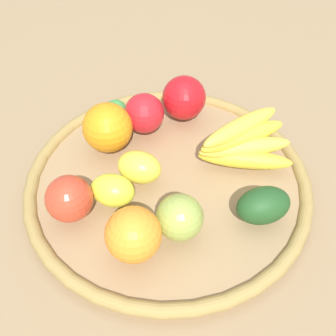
{
  "coord_description": "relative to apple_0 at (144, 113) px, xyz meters",
  "views": [
    {
      "loc": [
        -0.24,
        -0.39,
        0.54
      ],
      "look_at": [
        0.0,
        0.0,
        0.05
      ],
      "focal_mm": 45.64,
      "sensor_mm": 36.0,
      "label": 1
    }
  ],
  "objects": [
    {
      "name": "orange_1",
      "position": [
        -0.07,
        -0.01,
        0.01
      ],
      "size": [
        0.12,
        0.12,
        0.08
      ],
      "primitive_type": "sphere",
      "rotation": [
        0.0,
        0.0,
        5.5
      ],
      "color": "orange",
      "rests_on": "basket"
    },
    {
      "name": "ground_plane",
      "position": [
        -0.02,
        -0.12,
        -0.06
      ],
      "size": [
        2.4,
        2.4,
        0.0
      ],
      "primitive_type": "plane",
      "color": "#907551",
      "rests_on": "ground"
    },
    {
      "name": "lime_0",
      "position": [
        -0.03,
        0.05,
        -0.01
      ],
      "size": [
        0.05,
        0.05,
        0.04
      ],
      "primitive_type": "sphere",
      "rotation": [
        0.0,
        0.0,
        4.53
      ],
      "color": "#409243",
      "rests_on": "basket"
    },
    {
      "name": "apple_1",
      "position": [
        0.08,
        -0.0,
        0.0
      ],
      "size": [
        0.08,
        0.08,
        0.08
      ],
      "primitive_type": "sphere",
      "rotation": [
        0.0,
        0.0,
        6.21
      ],
      "color": "red",
      "rests_on": "basket"
    },
    {
      "name": "basket",
      "position": [
        -0.02,
        -0.12,
        -0.05
      ],
      "size": [
        0.46,
        0.46,
        0.03
      ],
      "color": "#997A52",
      "rests_on": "ground_plane"
    },
    {
      "name": "lemon_1",
      "position": [
        -0.12,
        -0.12,
        -0.01
      ],
      "size": [
        0.08,
        0.08,
        0.05
      ],
      "primitive_type": "ellipsoid",
      "rotation": [
        0.0,
        0.0,
        2.35
      ],
      "color": "yellow",
      "rests_on": "basket"
    },
    {
      "name": "apple_2",
      "position": [
        -0.18,
        -0.11,
        -0.0
      ],
      "size": [
        0.08,
        0.08,
        0.07
      ],
      "primitive_type": "sphere",
      "rotation": [
        0.0,
        0.0,
        2.93
      ],
      "color": "#C63D26",
      "rests_on": "basket"
    },
    {
      "name": "avocado",
      "position": [
        0.05,
        -0.26,
        -0.01
      ],
      "size": [
        0.09,
        0.07,
        0.05
      ],
      "primitive_type": "ellipsoid",
      "rotation": [
        0.0,
        0.0,
        6.01
      ],
      "color": "#20491F",
      "rests_on": "basket"
    },
    {
      "name": "lemon_0",
      "position": [
        -0.07,
        -0.1,
        -0.01
      ],
      "size": [
        0.09,
        0.09,
        0.05
      ],
      "primitive_type": "ellipsoid",
      "rotation": [
        0.0,
        0.0,
        5.42
      ],
      "color": "yellow",
      "rests_on": "basket"
    },
    {
      "name": "apple_3",
      "position": [
        -0.07,
        -0.22,
        -0.0
      ],
      "size": [
        0.07,
        0.07,
        0.07
      ],
      "primitive_type": "sphere",
      "rotation": [
        0.0,
        0.0,
        1.56
      ],
      "color": "#91A445",
      "rests_on": "basket"
    },
    {
      "name": "orange_0",
      "position": [
        -0.14,
        -0.21,
        0.0
      ],
      "size": [
        0.11,
        0.11,
        0.08
      ],
      "primitive_type": "sphere",
      "rotation": [
        0.0,
        0.0,
        3.73
      ],
      "color": "orange",
      "rests_on": "basket"
    },
    {
      "name": "banana_bunch",
      "position": [
        0.1,
        -0.15,
        0.0
      ],
      "size": [
        0.16,
        0.12,
        0.07
      ],
      "color": "yellow",
      "rests_on": "basket"
    },
    {
      "name": "apple_0",
      "position": [
        0.0,
        0.0,
        0.0
      ],
      "size": [
        0.09,
        0.09,
        0.07
      ],
      "primitive_type": "sphere",
      "rotation": [
        0.0,
        0.0,
        5.82
      ],
      "color": "red",
      "rests_on": "basket"
    }
  ]
}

